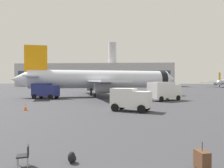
{
  "coord_description": "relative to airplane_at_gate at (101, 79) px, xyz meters",
  "views": [
    {
      "loc": [
        -0.01,
        -4.13,
        3.58
      ],
      "look_at": [
        -2.34,
        26.16,
        3.0
      ],
      "focal_mm": 35.81,
      "sensor_mm": 36.0,
      "label": 1
    }
  ],
  "objects": [
    {
      "name": "rolling_suitcase",
      "position": [
        8.97,
        -38.56,
        -3.27
      ],
      "size": [
        0.55,
        0.72,
        1.1
      ],
      "color": "brown",
      "rests_on": "ground"
    },
    {
      "name": "safety_cone_mid",
      "position": [
        7.02,
        -0.26,
        -3.35
      ],
      "size": [
        0.44,
        0.44,
        0.62
      ],
      "color": "#F2590C",
      "rests_on": "ground"
    },
    {
      "name": "airplane_taxiing",
      "position": [
        52.37,
        65.69,
        -1.25
      ],
      "size": [
        19.36,
        20.9,
        6.92
      ],
      "color": "silver",
      "rests_on": "ground"
    },
    {
      "name": "safety_cone_near",
      "position": [
        -6.06,
        -22.46,
        -3.28
      ],
      "size": [
        0.44,
        0.44,
        0.77
      ],
      "color": "#F2590C",
      "rests_on": "ground"
    },
    {
      "name": "cargo_van",
      "position": [
        6.21,
        -22.22,
        -2.21
      ],
      "size": [
        4.82,
        3.53,
        2.6
      ],
      "color": "white",
      "rests_on": "ground"
    },
    {
      "name": "traveller_backpack",
      "position": [
        3.61,
        -38.27,
        -3.42
      ],
      "size": [
        0.36,
        0.4,
        0.48
      ],
      "color": "black",
      "rests_on": "ground"
    },
    {
      "name": "fuel_truck",
      "position": [
        12.07,
        -8.81,
        -1.88
      ],
      "size": [
        6.17,
        5.65,
        3.2
      ],
      "color": "white",
      "rests_on": "ground"
    },
    {
      "name": "gate_chair",
      "position": [
        1.76,
        -38.8,
        -3.16
      ],
      "size": [
        0.62,
        0.62,
        0.86
      ],
      "color": "black",
      "rests_on": "ground"
    },
    {
      "name": "airplane_at_gate",
      "position": [
        0.0,
        0.0,
        0.0
      ],
      "size": [
        34.87,
        31.87,
        10.5
      ],
      "color": "silver",
      "rests_on": "ground"
    },
    {
      "name": "service_truck",
      "position": [
        -9.73,
        -6.71,
        -2.05
      ],
      "size": [
        5.12,
        3.25,
        2.9
      ],
      "color": "navy",
      "rests_on": "ground"
    },
    {
      "name": "safety_cone_outer",
      "position": [
        3.59,
        5.52,
        -3.29
      ],
      "size": [
        0.44,
        0.44,
        0.75
      ],
      "color": "#F2590C",
      "rests_on": "ground"
    },
    {
      "name": "safety_cone_far",
      "position": [
        12.57,
        -4.56,
        -3.25
      ],
      "size": [
        0.44,
        0.44,
        0.81
      ],
      "color": "#F2590C",
      "rests_on": "ground"
    },
    {
      "name": "terminal_building",
      "position": [
        -12.96,
        76.55,
        2.64
      ],
      "size": [
        84.26,
        18.52,
        24.31
      ],
      "color": "#B2B2B7",
      "rests_on": "ground"
    }
  ]
}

